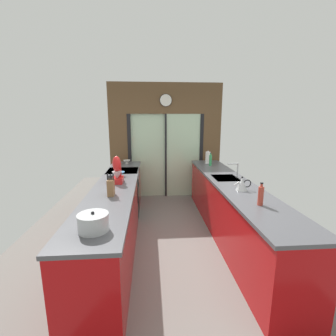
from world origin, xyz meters
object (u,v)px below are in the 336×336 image
stand_mixer (117,172)px  paper_towel_roll (208,158)px  mixing_bowl_near (121,174)px  soap_bottle_near (261,195)px  kettle (242,184)px  knife_block (111,187)px  soap_bottle_far (210,160)px  oven_range (124,193)px  stock_pot (93,222)px  mixing_bowl_far (127,162)px

stand_mixer → paper_towel_roll: stand_mixer is taller
mixing_bowl_near → soap_bottle_near: soap_bottle_near is taller
kettle → soap_bottle_near: (-0.00, -0.57, 0.03)m
knife_block → paper_towel_roll: knife_block is taller
soap_bottle_far → oven_range: bearing=-169.6°
mixing_bowl_near → stock_pot: bearing=-90.0°
knife_block → stand_mixer: stand_mixer is taller
oven_range → mixing_bowl_far: mixing_bowl_far is taller
stand_mixer → soap_bottle_far: bearing=33.8°
stand_mixer → stock_pot: stand_mixer is taller
mixing_bowl_far → paper_towel_roll: 1.79m
stock_pot → paper_towel_roll: size_ratio=0.96×
stock_pot → paper_towel_roll: bearing=59.6°
mixing_bowl_near → mixing_bowl_far: size_ratio=0.91×
stock_pot → soap_bottle_near: soap_bottle_near is taller
mixing_bowl_near → soap_bottle_near: bearing=-40.1°
stock_pot → soap_bottle_near: size_ratio=1.02×
oven_range → kettle: size_ratio=3.76×
oven_range → knife_block: size_ratio=3.16×
knife_block → paper_towel_roll: (1.78, 2.04, 0.02)m
mixing_bowl_near → stock_pot: (-0.00, -2.00, 0.04)m
knife_block → stand_mixer: bearing=90.0°
mixing_bowl_far → stand_mixer: (0.00, -1.53, 0.12)m
knife_block → soap_bottle_far: (1.78, 1.82, 0.01)m
mixing_bowl_far → knife_block: size_ratio=0.57×
stock_pot → soap_bottle_far: size_ratio=1.00×
soap_bottle_near → kettle: bearing=89.8°
stock_pot → soap_bottle_far: bearing=57.6°
oven_range → soap_bottle_far: bearing=10.4°
stock_pot → kettle: (1.78, 1.07, 0.01)m
mixing_bowl_near → soap_bottle_near: (1.78, -1.50, 0.07)m
oven_range → mixing_bowl_near: size_ratio=6.10×
oven_range → mixing_bowl_far: bearing=88.4°
knife_block → kettle: bearing=2.7°
knife_block → paper_towel_roll: bearing=48.9°
knife_block → paper_towel_roll: 2.71m
stand_mixer → oven_range: bearing=91.2°
kettle → mixing_bowl_near: bearing=152.3°
soap_bottle_far → stock_pot: bearing=-122.4°
stand_mixer → stock_pot: bearing=-90.0°
mixing_bowl_near → soap_bottle_far: size_ratio=0.55×
oven_range → soap_bottle_near: bearing=-47.6°
stock_pot → soap_bottle_far: (1.78, 2.80, 0.04)m
mixing_bowl_far → stock_pot: stock_pot is taller
paper_towel_roll → soap_bottle_near: bearing=-90.0°
stock_pot → kettle: 2.08m
mixing_bowl_far → paper_towel_roll: (1.78, -0.11, 0.09)m
oven_range → mixing_bowl_far: size_ratio=5.54×
mixing_bowl_near → kettle: size_ratio=0.62×
mixing_bowl_far → soap_bottle_near: (1.78, -2.63, 0.07)m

